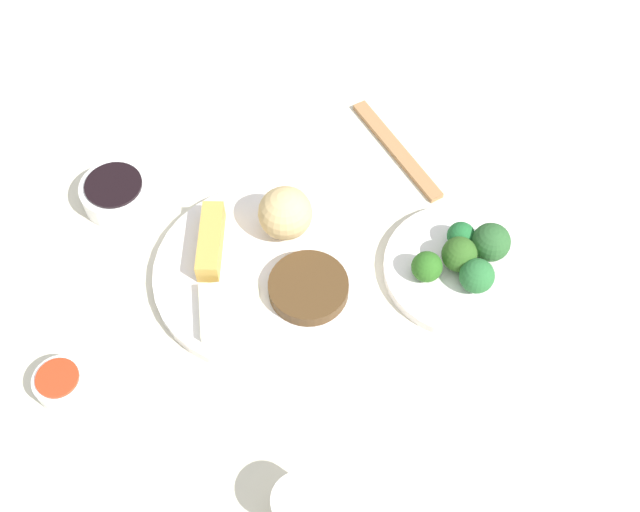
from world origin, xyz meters
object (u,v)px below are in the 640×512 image
object	(u,v)px
broccoli_plate	(459,269)
teacup	(300,507)
main_plate	(260,273)
sauce_ramekin_sweet_and_sour	(61,384)
soy_sauce_bowl	(116,194)
chopsticks_pair	(396,150)

from	to	relation	value
broccoli_plate	teacup	size ratio (longest dim) A/B	3.31
main_plate	sauce_ramekin_sweet_and_sour	distance (m)	0.27
teacup	sauce_ramekin_sweet_and_sour	bearing A→B (deg)	42.10
main_plate	broccoli_plate	size ratio (longest dim) A/B	1.39
soy_sauce_bowl	sauce_ramekin_sweet_and_sour	bearing A→B (deg)	154.06
main_plate	broccoli_plate	bearing A→B (deg)	-109.17
soy_sauce_bowl	chopsticks_pair	bearing A→B (deg)	-97.47
main_plate	chopsticks_pair	world-z (taller)	main_plate
broccoli_plate	soy_sauce_bowl	bearing A→B (deg)	55.43
main_plate	chopsticks_pair	xyz separation A→B (m)	(0.13, -0.25, -0.00)
soy_sauce_bowl	chopsticks_pair	xyz separation A→B (m)	(-0.05, -0.39, -0.01)
broccoli_plate	sauce_ramekin_sweet_and_sour	bearing A→B (deg)	88.03
main_plate	teacup	bearing A→B (deg)	169.93
sauce_ramekin_sweet_and_sour	teacup	distance (m)	0.31
teacup	chopsticks_pair	bearing A→B (deg)	-34.95
teacup	chopsticks_pair	world-z (taller)	teacup
soy_sauce_bowl	chopsticks_pair	size ratio (longest dim) A/B	0.46
soy_sauce_bowl	sauce_ramekin_sweet_and_sour	xyz separation A→B (m)	(-0.25, 0.12, -0.00)
broccoli_plate	chopsticks_pair	bearing A→B (deg)	-1.68
soy_sauce_bowl	broccoli_plate	bearing A→B (deg)	-124.57
main_plate	teacup	xyz separation A→B (m)	(-0.30, 0.05, 0.02)
soy_sauce_bowl	teacup	world-z (taller)	teacup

